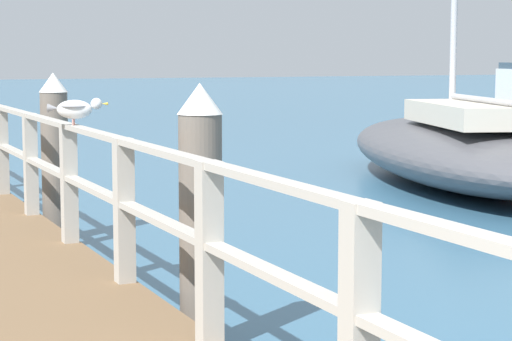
{
  "coord_description": "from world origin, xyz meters",
  "views": [
    {
      "loc": [
        -0.61,
        -0.76,
        1.91
      ],
      "look_at": [
        3.04,
        7.28,
        0.86
      ],
      "focal_mm": 67.94,
      "sensor_mm": 36.0,
      "label": 1
    }
  ],
  "objects_px": {
    "seagull_foreground": "(76,108)",
    "dock_piling_far": "(55,156)",
    "dock_piling_near": "(201,217)",
    "boat_1": "(460,149)"
  },
  "relations": [
    {
      "from": "dock_piling_near",
      "to": "dock_piling_far",
      "type": "xyz_separation_m",
      "value": [
        0.0,
        4.17,
        0.0
      ]
    },
    {
      "from": "seagull_foreground",
      "to": "boat_1",
      "type": "distance_m",
      "value": 8.13
    },
    {
      "from": "dock_piling_near",
      "to": "seagull_foreground",
      "type": "bearing_deg",
      "value": 102.07
    },
    {
      "from": "dock_piling_near",
      "to": "dock_piling_far",
      "type": "height_order",
      "value": "same"
    },
    {
      "from": "seagull_foreground",
      "to": "boat_1",
      "type": "height_order",
      "value": "boat_1"
    },
    {
      "from": "seagull_foreground",
      "to": "dock_piling_far",
      "type": "bearing_deg",
      "value": -162.23
    },
    {
      "from": "boat_1",
      "to": "dock_piling_near",
      "type": "bearing_deg",
      "value": -119.75
    },
    {
      "from": "dock_piling_far",
      "to": "boat_1",
      "type": "bearing_deg",
      "value": 16.03
    },
    {
      "from": "dock_piling_far",
      "to": "boat_1",
      "type": "relative_size",
      "value": 0.18
    },
    {
      "from": "dock_piling_near",
      "to": "seagull_foreground",
      "type": "xyz_separation_m",
      "value": [
        -0.37,
        1.74,
        0.62
      ]
    }
  ]
}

